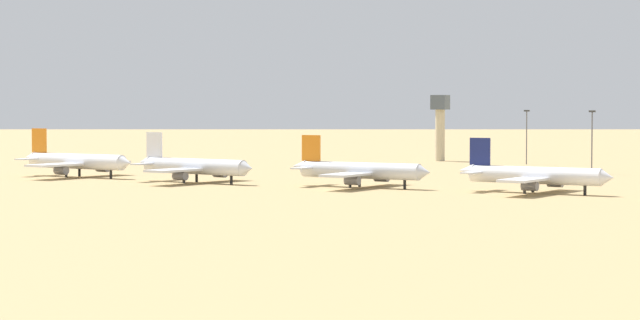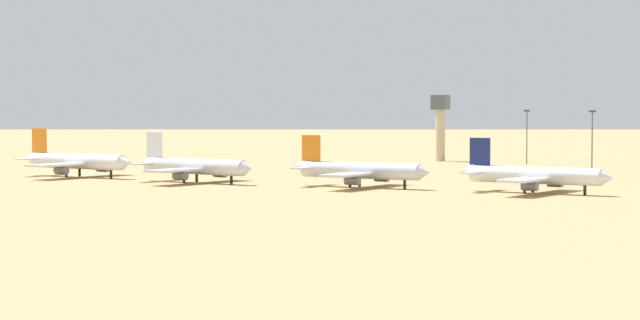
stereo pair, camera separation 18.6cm
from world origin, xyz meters
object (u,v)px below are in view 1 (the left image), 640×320
(light_pole_west, at_px, (592,138))
(control_tower, at_px, (440,121))
(parked_jet_orange_0, at_px, (76,161))
(parked_jet_navy_3, at_px, (533,175))
(parked_jet_white_1, at_px, (193,166))
(light_pole_mid, at_px, (527,133))
(parked_jet_orange_2, at_px, (359,171))

(light_pole_west, bearing_deg, control_tower, 140.39)
(parked_jet_orange_0, distance_m, light_pole_west, 139.47)
(parked_jet_navy_3, bearing_deg, control_tower, 124.75)
(parked_jet_orange_0, height_order, light_pole_west, light_pole_west)
(light_pole_west, bearing_deg, parked_jet_navy_3, -84.19)
(parked_jet_white_1, bearing_deg, light_pole_mid, 80.51)
(parked_jet_navy_3, bearing_deg, parked_jet_orange_2, -173.64)
(parked_jet_navy_3, height_order, light_pole_mid, light_pole_mid)
(parked_jet_orange_0, xyz_separation_m, light_pole_mid, (83.17, 122.39, 5.79))
(parked_jet_white_1, relative_size, light_pole_mid, 2.10)
(parked_jet_orange_2, bearing_deg, parked_jet_orange_0, -178.70)
(parked_jet_orange_2, distance_m, parked_jet_navy_3, 40.73)
(control_tower, height_order, light_pole_west, control_tower)
(parked_jet_orange_0, height_order, parked_jet_orange_2, parked_jet_orange_0)
(parked_jet_white_1, xyz_separation_m, parked_jet_navy_3, (83.53, 2.92, -0.16))
(parked_jet_navy_3, bearing_deg, light_pole_west, 101.84)
(control_tower, bearing_deg, parked_jet_orange_0, -110.59)
(control_tower, distance_m, light_pole_mid, 35.09)
(light_pole_west, relative_size, light_pole_mid, 1.00)
(parked_jet_orange_0, relative_size, parked_jet_white_1, 1.05)
(parked_jet_orange_2, relative_size, light_pole_west, 2.05)
(light_pole_mid, bearing_deg, parked_jet_orange_0, -124.20)
(parked_jet_orange_2, bearing_deg, control_tower, 107.36)
(parked_jet_navy_3, bearing_deg, parked_jet_white_1, -171.96)
(parked_jet_orange_2, height_order, light_pole_mid, light_pole_mid)
(parked_jet_orange_0, relative_size, control_tower, 1.70)
(control_tower, bearing_deg, parked_jet_navy_3, -61.29)
(parked_jet_white_1, xyz_separation_m, parked_jet_orange_2, (42.80, 2.68, -0.10))
(control_tower, xyz_separation_m, light_pole_mid, (33.46, -9.95, -3.59))
(parked_jet_navy_3, relative_size, light_pole_mid, 2.02)
(parked_jet_orange_0, bearing_deg, parked_jet_orange_2, 4.52)
(light_pole_mid, bearing_deg, light_pole_west, -53.97)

